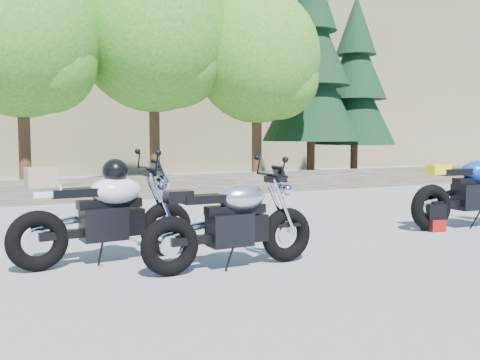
% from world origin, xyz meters
% --- Properties ---
extents(ground, '(90.00, 90.00, 0.00)m').
position_xyz_m(ground, '(0.00, 0.00, 0.00)').
color(ground, gray).
rests_on(ground, ground).
extents(stone_wall, '(22.00, 0.55, 0.50)m').
position_xyz_m(stone_wall, '(0.00, 5.50, 0.25)').
color(stone_wall, '#443B2D').
rests_on(stone_wall, ground).
extents(hillside, '(80.00, 30.00, 15.00)m').
position_xyz_m(hillside, '(3.00, 28.00, 7.50)').
color(hillside, olive).
rests_on(hillside, ground).
extents(tree_decid_left, '(3.67, 3.67, 5.62)m').
position_xyz_m(tree_decid_left, '(-2.39, 7.14, 3.63)').
color(tree_decid_left, '#382314').
rests_on(tree_decid_left, ground).
extents(tree_decid_mid, '(4.08, 4.08, 6.24)m').
position_xyz_m(tree_decid_mid, '(0.91, 7.54, 4.04)').
color(tree_decid_mid, '#382314').
rests_on(tree_decid_mid, ground).
extents(tree_decid_right, '(3.54, 3.54, 5.41)m').
position_xyz_m(tree_decid_right, '(3.71, 6.94, 3.50)').
color(tree_decid_right, '#382314').
rests_on(tree_decid_right, ground).
extents(conifer_near, '(3.17, 3.17, 7.06)m').
position_xyz_m(conifer_near, '(6.20, 8.20, 3.68)').
color(conifer_near, '#382314').
rests_on(conifer_near, ground).
extents(conifer_far, '(2.82, 2.82, 6.27)m').
position_xyz_m(conifer_far, '(8.40, 8.80, 3.27)').
color(conifer_far, '#382314').
rests_on(conifer_far, ground).
extents(silver_bike, '(2.02, 0.64, 1.02)m').
position_xyz_m(silver_bike, '(-0.98, -1.27, 0.49)').
color(silver_bike, black).
rests_on(silver_bike, ground).
extents(white_bike, '(2.13, 0.67, 1.18)m').
position_xyz_m(white_bike, '(-2.17, -0.42, 0.58)').
color(white_bike, black).
rests_on(white_bike, ground).
extents(blue_bike, '(2.31, 0.73, 1.16)m').
position_xyz_m(blue_bike, '(3.50, -0.55, 0.56)').
color(blue_bike, black).
rests_on(blue_bike, ground).
extents(backpack, '(0.34, 0.30, 0.41)m').
position_xyz_m(backpack, '(2.75, -0.49, 0.20)').
color(backpack, black).
rests_on(backpack, ground).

